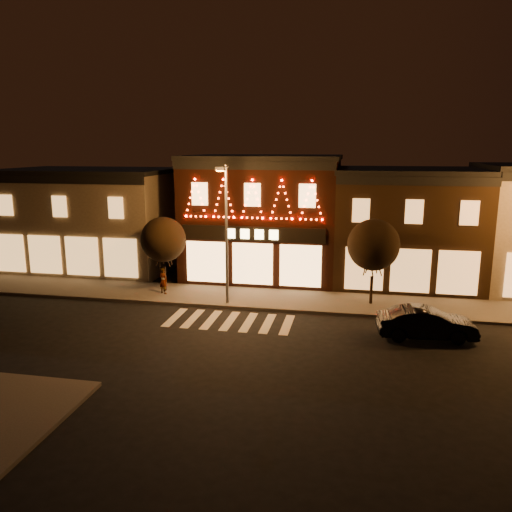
% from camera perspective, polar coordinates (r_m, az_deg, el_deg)
% --- Properties ---
extents(ground, '(120.00, 120.00, 0.00)m').
position_cam_1_polar(ground, '(22.92, -5.43, -10.58)').
color(ground, black).
rests_on(ground, ground).
extents(sidewalk_far, '(44.00, 4.00, 0.15)m').
position_cam_1_polar(sidewalk_far, '(29.85, 2.64, -4.92)').
color(sidewalk_far, '#47423D').
rests_on(sidewalk_far, ground).
extents(building_left, '(12.20, 8.28, 7.30)m').
position_cam_1_polar(building_left, '(39.56, -18.01, 4.06)').
color(building_left, '#726351').
rests_on(building_left, ground).
extents(building_pulp, '(10.20, 8.34, 8.30)m').
position_cam_1_polar(building_pulp, '(35.07, 0.91, 4.51)').
color(building_pulp, black).
rests_on(building_pulp, ground).
extents(building_right_a, '(9.20, 8.28, 7.50)m').
position_cam_1_polar(building_right_a, '(34.76, 16.54, 3.27)').
color(building_right_a, '#372313').
rests_on(building_right_a, ground).
extents(streetlamp_mid, '(0.50, 1.78, 7.75)m').
position_cam_1_polar(streetlamp_mid, '(27.80, -3.44, 3.59)').
color(streetlamp_mid, '#59595E').
rests_on(streetlamp_mid, sidewalk_far).
extents(tree_left, '(2.74, 2.74, 4.58)m').
position_cam_1_polar(tree_left, '(31.19, -10.39, 1.84)').
color(tree_left, black).
rests_on(tree_left, sidewalk_far).
extents(tree_right, '(2.88, 2.88, 4.82)m').
position_cam_1_polar(tree_right, '(28.80, 13.09, 1.22)').
color(tree_right, black).
rests_on(tree_right, sidewalk_far).
extents(dark_sedan, '(4.61, 1.94, 1.48)m').
position_cam_1_polar(dark_sedan, '(25.27, 18.63, -7.19)').
color(dark_sedan, black).
rests_on(dark_sedan, ground).
extents(pedestrian, '(0.68, 0.58, 1.59)m').
position_cam_1_polar(pedestrian, '(31.08, -10.42, -2.75)').
color(pedestrian, gray).
rests_on(pedestrian, sidewalk_far).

